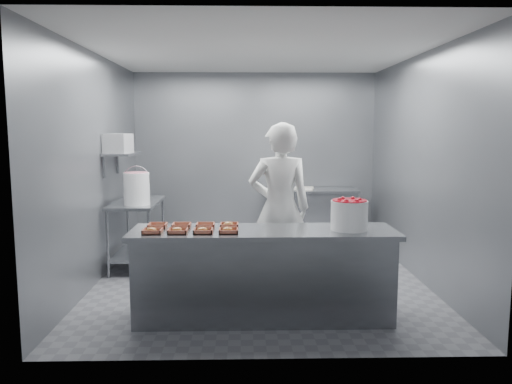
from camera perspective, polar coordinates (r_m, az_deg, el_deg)
floor at (r=6.43m, az=0.36°, el=-9.76°), size 4.50×4.50×0.00m
ceiling at (r=6.21m, az=0.38°, el=15.75°), size 4.50×4.50×0.00m
wall_back at (r=8.41m, az=-0.11°, el=3.98°), size 4.00×0.04×2.80m
wall_left at (r=6.42m, az=-17.78°, el=2.60°), size 0.04×4.50×2.80m
wall_right at (r=6.54m, az=18.18°, el=2.67°), size 0.04×4.50×2.80m
service_counter at (r=5.01m, az=0.84°, el=-9.34°), size 2.60×0.70×0.90m
prep_table at (r=7.02m, az=-13.41°, el=-3.52°), size 0.60×1.20×0.90m
back_counter at (r=8.24m, az=6.22°, el=-2.76°), size 1.50×0.60×0.90m
wall_shelf at (r=6.95m, az=-15.01°, el=4.27°), size 0.35×0.90×0.03m
tray_0 at (r=4.84m, az=-11.77°, el=-4.35°), size 0.19×0.18×0.06m
tray_1 at (r=4.80m, az=-8.94°, el=-4.38°), size 0.19×0.18×0.06m
tray_2 at (r=4.78m, az=-6.08°, el=-4.39°), size 0.19×0.18×0.06m
tray_3 at (r=4.76m, az=-3.19°, el=-4.39°), size 0.19×0.18×0.06m
tray_4 at (r=5.10m, az=-11.20°, el=-3.78°), size 0.19×0.18×0.04m
tray_5 at (r=5.06m, az=-8.51°, el=-3.80°), size 0.19×0.18×0.04m
tray_6 at (r=5.04m, az=-5.80°, el=-3.81°), size 0.19×0.18×0.04m
tray_7 at (r=5.02m, az=-3.10°, el=-3.77°), size 0.19×0.18×0.06m
worker at (r=5.73m, az=2.71°, el=-1.86°), size 0.74×0.51×1.95m
strawberry_tub at (r=4.95m, az=10.61°, el=-2.47°), size 0.36×0.36×0.30m
glaze_bucket at (r=6.64m, az=-13.48°, el=0.46°), size 0.35×0.33×0.51m
bucket_lid at (r=7.24m, az=-13.46°, el=-0.64°), size 0.36×0.36×0.02m
rag at (r=7.23m, az=-13.77°, el=-0.68°), size 0.15×0.14×0.02m
appliance at (r=6.73m, az=-15.49°, el=5.37°), size 0.34×0.38×0.25m
paper_stack at (r=8.16m, az=5.50°, el=0.45°), size 0.34×0.28×0.04m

